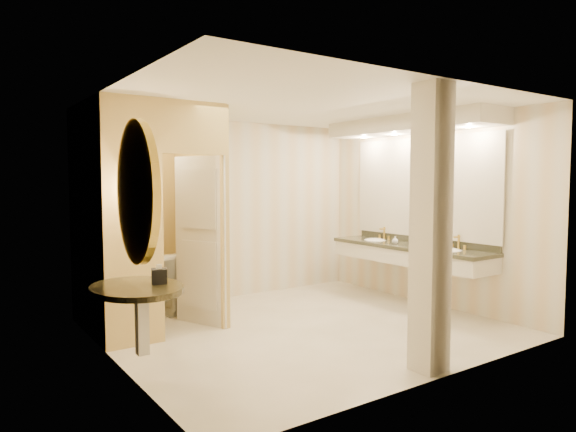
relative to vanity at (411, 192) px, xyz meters
name	(u,v)px	position (x,y,z in m)	size (l,w,h in m)	color
floor	(304,328)	(-1.98, -0.09, -1.63)	(4.50, 4.50, 0.00)	silver
ceiling	(305,105)	(-1.98, -0.09, 1.07)	(4.50, 4.50, 0.00)	silver
wall_back	(226,210)	(-1.98, 1.91, -0.28)	(4.50, 0.02, 2.70)	beige
wall_front	(438,231)	(-1.98, -2.09, -0.28)	(4.50, 0.02, 2.70)	beige
wall_left	(116,228)	(-4.23, -0.09, -0.28)	(0.02, 4.00, 2.70)	beige
wall_right	(428,211)	(0.27, -0.09, -0.28)	(0.02, 4.00, 2.70)	beige
toilet_closet	(185,214)	(-3.10, 0.88, -0.24)	(1.50, 1.55, 2.70)	#E4C377
wall_sconce	(134,187)	(-3.90, 0.34, 0.10)	(0.14, 0.14, 0.42)	gold
vanity	(411,192)	(0.00, 0.00, 0.00)	(0.75, 2.77, 2.09)	beige
console_shelf	(138,233)	(-4.19, -0.62, -0.29)	(0.98, 0.98, 1.94)	black
pillar	(431,229)	(-1.84, -1.89, -0.28)	(0.28, 0.28, 2.70)	beige
tissue_box	(159,276)	(-4.01, -0.64, -0.69)	(0.13, 0.13, 0.13)	black
toilet	(166,282)	(-3.08, 1.59, -1.21)	(0.46, 0.81, 0.83)	white
soap_bottle_a	(422,241)	(-0.02, -0.23, -0.68)	(0.07, 0.07, 0.15)	beige
soap_bottle_b	(395,240)	(-0.13, 0.18, -0.70)	(0.09, 0.09, 0.11)	silver
soap_bottle_c	(423,239)	(-0.03, -0.24, -0.64)	(0.09, 0.09, 0.22)	#C6B28C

